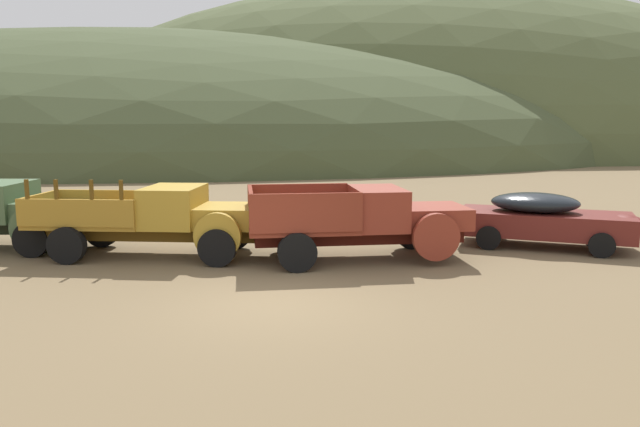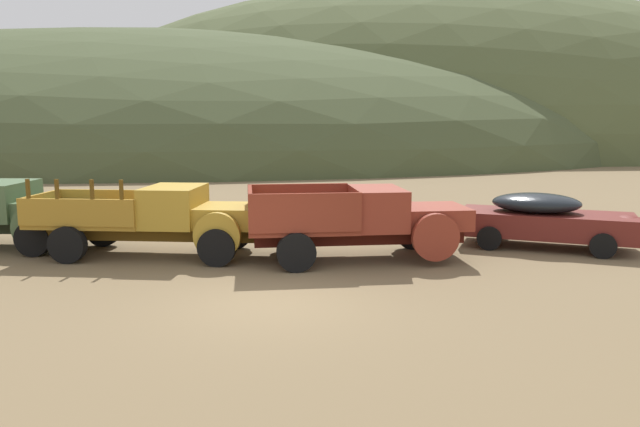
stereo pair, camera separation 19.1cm
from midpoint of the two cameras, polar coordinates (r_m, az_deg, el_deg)
ground_plane at (r=12.47m, az=-4.80°, el=-8.32°), size 300.00×300.00×0.00m
hill_center at (r=78.20m, az=-16.53°, el=5.87°), size 116.73×82.08×26.37m
hill_distant at (r=74.81m, az=8.64°, el=6.01°), size 91.19×55.53×36.98m
truck_mustard at (r=16.80m, az=-14.15°, el=-0.54°), size 6.44×2.53×2.16m
truck_rust_red at (r=16.03m, az=4.40°, el=-0.65°), size 5.96×3.23×1.91m
car_oxblood at (r=18.62m, az=20.42°, el=-0.51°), size 5.27×3.24×1.57m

